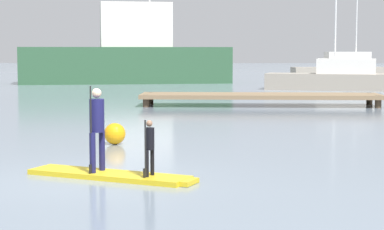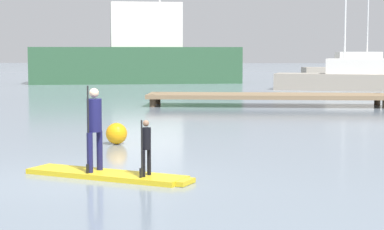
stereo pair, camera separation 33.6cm
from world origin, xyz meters
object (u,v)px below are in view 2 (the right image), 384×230
object	(u,v)px
paddleboard_near	(109,175)
paddler_child_solo	(146,145)
mooring_buoy_mid	(117,134)
motor_boat_small_navy	(352,69)
fishing_boat_green_midground	(345,78)
fishing_boat_white_large	(138,56)
paddler_adult	(94,124)

from	to	relation	value
paddleboard_near	paddler_child_solo	distance (m)	1.06
paddleboard_near	mooring_buoy_mid	distance (m)	4.85
paddler_child_solo	motor_boat_small_navy	size ratio (longest dim) A/B	0.14
fishing_boat_green_midground	fishing_boat_white_large	bearing A→B (deg)	149.84
paddleboard_near	fishing_boat_white_large	distance (m)	39.21
fishing_boat_green_midground	motor_boat_small_navy	bearing A→B (deg)	79.18
motor_boat_small_navy	mooring_buoy_mid	xyz separation A→B (m)	(-12.54, -39.83, -0.63)
paddler_adult	fishing_boat_white_large	bearing A→B (deg)	96.98
paddler_adult	mooring_buoy_mid	world-z (taller)	paddler_adult
fishing_boat_white_large	mooring_buoy_mid	bearing A→B (deg)	-82.72
fishing_boat_white_large	motor_boat_small_navy	world-z (taller)	fishing_boat_white_large
paddler_adult	fishing_boat_green_midground	world-z (taller)	fishing_boat_green_midground
paddler_child_solo	fishing_boat_white_large	distance (m)	39.61
paddler_adult	fishing_boat_white_large	world-z (taller)	fishing_boat_white_large
mooring_buoy_mid	paddleboard_near	bearing A→B (deg)	-81.75
paddleboard_near	paddler_child_solo	size ratio (longest dim) A/B	3.20
paddler_adult	fishing_boat_white_large	xyz separation A→B (m)	(-4.74, 38.72, 0.99)
paddler_child_solo	motor_boat_small_navy	world-z (taller)	motor_boat_small_navy
paddler_child_solo	fishing_boat_white_large	world-z (taller)	fishing_boat_white_large
paddleboard_near	fishing_boat_white_large	bearing A→B (deg)	97.40
paddleboard_near	mooring_buoy_mid	xyz separation A→B (m)	(-0.70, 4.80, 0.23)
fishing_boat_green_midground	paddleboard_near	bearing A→B (deg)	-106.68
fishing_boat_green_midground	mooring_buoy_mid	xyz separation A→B (m)	(-9.86, -25.78, -0.48)
paddler_child_solo	paddler_adult	bearing A→B (deg)	157.69
fishing_boat_green_midground	motor_boat_small_navy	xyz separation A→B (m)	(2.69, 14.05, 0.15)
mooring_buoy_mid	paddler_adult	bearing A→B (deg)	-85.20
paddler_child_solo	fishing_boat_green_midground	distance (m)	32.02
paddler_child_solo	fishing_boat_white_large	xyz separation A→B (m)	(-5.82, 39.16, 1.34)
paddler_child_solo	fishing_boat_white_large	size ratio (longest dim) A/B	0.07
motor_boat_small_navy	mooring_buoy_mid	distance (m)	41.76
paddleboard_near	mooring_buoy_mid	world-z (taller)	mooring_buoy_mid
paddler_child_solo	fishing_boat_green_midground	world-z (taller)	fishing_boat_green_midground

